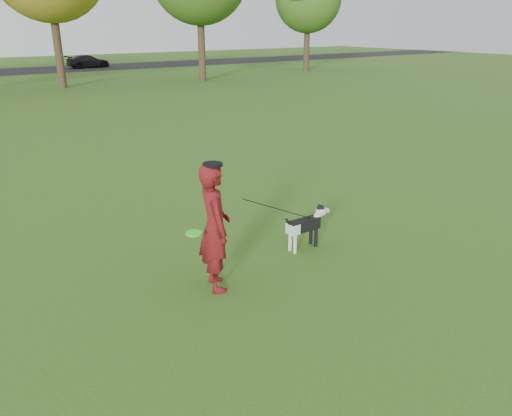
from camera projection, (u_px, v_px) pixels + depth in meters
ground at (255, 263)px, 8.26m from camera, size 120.00×120.00×0.00m
man at (215, 228)px, 7.20m from camera, size 0.63×0.80×1.92m
dog at (307, 223)px, 8.69m from camera, size 0.99×0.20×0.75m
car_right at (88, 61)px, 44.08m from camera, size 3.89×1.94×1.09m
man_held_items at (281, 210)px, 8.00m from camera, size 2.67×0.51×1.42m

